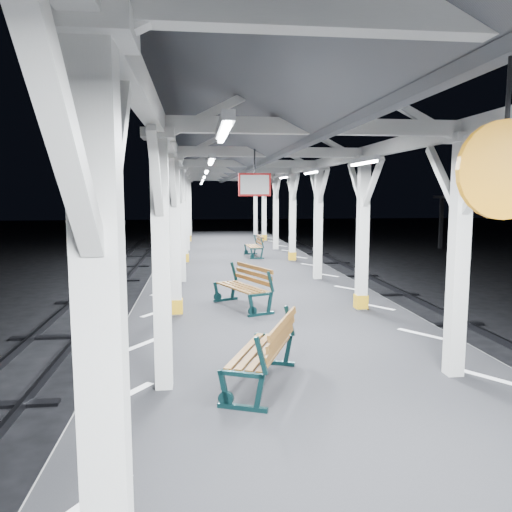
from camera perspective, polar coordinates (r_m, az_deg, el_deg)
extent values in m
plane|color=black|center=(9.22, 3.54, -15.37)|extent=(120.00, 120.00, 0.00)
cube|color=black|center=(9.04, 3.56, -12.44)|extent=(6.00, 50.00, 1.00)
cube|color=silver|center=(8.80, -12.55, -9.71)|extent=(1.00, 48.00, 0.01)
cube|color=silver|center=(9.62, 18.27, -8.44)|extent=(1.00, 48.00, 0.01)
cube|color=#2D2D33|center=(9.52, -24.87, -14.79)|extent=(0.08, 60.00, 0.16)
cube|color=beige|center=(2.60, -17.04, -14.23)|extent=(0.22, 0.22, 3.20)
cube|color=beige|center=(2.53, -18.54, 23.51)|extent=(0.40, 0.40, 0.12)
cube|color=beige|center=(2.97, -15.95, 11.08)|extent=(0.10, 0.99, 0.99)
cube|color=beige|center=(1.90, -21.37, 13.24)|extent=(0.10, 0.99, 0.99)
cube|color=beige|center=(6.46, -10.74, -1.26)|extent=(0.22, 0.22, 3.20)
cube|color=beige|center=(6.44, -11.10, 13.53)|extent=(0.40, 0.40, 0.12)
cube|color=beige|center=(6.95, -10.65, 8.84)|extent=(0.10, 0.99, 0.99)
cube|color=beige|center=(5.85, -11.39, 9.16)|extent=(0.10, 0.99, 0.99)
cube|color=beige|center=(10.43, -9.23, 1.95)|extent=(0.22, 0.22, 3.20)
cube|color=beige|center=(10.41, -9.41, 11.08)|extent=(0.40, 0.40, 0.12)
cube|color=gold|center=(10.65, -9.07, -5.68)|extent=(0.26, 0.26, 0.30)
cube|color=beige|center=(10.94, -9.22, 8.22)|extent=(0.10, 0.99, 0.99)
cube|color=beige|center=(9.84, -9.50, 8.34)|extent=(0.10, 0.99, 0.99)
cube|color=beige|center=(14.42, -8.54, 3.39)|extent=(0.22, 0.22, 3.20)
cube|color=beige|center=(14.40, -8.67, 9.99)|extent=(0.40, 0.40, 0.12)
cube|color=beige|center=(14.94, -8.56, 7.93)|extent=(0.10, 0.99, 0.99)
cube|color=beige|center=(13.84, -8.70, 7.99)|extent=(0.10, 0.99, 0.99)
cube|color=beige|center=(18.41, -8.16, 4.20)|extent=(0.22, 0.22, 3.20)
cube|color=beige|center=(18.40, -8.25, 9.37)|extent=(0.40, 0.40, 0.12)
cube|color=gold|center=(18.53, -8.08, -0.19)|extent=(0.26, 0.26, 0.30)
cube|color=beige|center=(18.93, -8.18, 7.76)|extent=(0.10, 0.99, 0.99)
cube|color=beige|center=(17.84, -8.27, 7.80)|extent=(0.10, 0.99, 0.99)
cube|color=beige|center=(22.40, -7.91, 4.72)|extent=(0.22, 0.22, 3.20)
cube|color=beige|center=(22.39, -7.98, 8.97)|extent=(0.40, 0.40, 0.12)
cube|color=beige|center=(22.93, -7.93, 7.65)|extent=(0.10, 0.99, 0.99)
cube|color=beige|center=(21.83, -7.99, 7.68)|extent=(0.10, 0.99, 0.99)
cube|color=beige|center=(26.40, -7.73, 5.09)|extent=(0.22, 0.22, 3.20)
cube|color=beige|center=(26.39, -7.80, 8.69)|extent=(0.40, 0.40, 0.12)
cube|color=gold|center=(26.49, -7.68, 2.02)|extent=(0.26, 0.26, 0.30)
cube|color=beige|center=(26.93, -7.76, 7.57)|extent=(0.10, 0.99, 0.99)
cube|color=beige|center=(25.83, -7.80, 7.59)|extent=(0.10, 0.99, 0.99)
cube|color=beige|center=(30.40, -7.61, 5.36)|extent=(0.22, 0.22, 3.20)
cube|color=beige|center=(30.39, -7.66, 8.49)|extent=(0.40, 0.40, 0.12)
cube|color=beige|center=(30.93, -7.63, 7.52)|extent=(0.10, 0.99, 0.99)
cube|color=beige|center=(29.83, -7.66, 7.53)|extent=(0.10, 0.99, 0.99)
cube|color=beige|center=(7.35, 22.12, -0.65)|extent=(0.22, 0.22, 3.20)
cube|color=beige|center=(7.33, 22.74, 12.32)|extent=(0.40, 0.40, 0.12)
cube|color=beige|center=(7.78, 20.56, 8.32)|extent=(0.10, 0.99, 0.99)
cube|color=beige|center=(6.82, 24.82, 8.34)|extent=(0.10, 0.99, 0.99)
cube|color=beige|center=(11.00, 12.08, 2.15)|extent=(0.22, 0.22, 3.20)
cube|color=beige|center=(10.99, 12.31, 10.81)|extent=(0.40, 0.40, 0.12)
cube|color=gold|center=(11.21, 11.89, -5.09)|extent=(0.26, 0.26, 0.30)
cube|color=beige|center=(11.49, 11.35, 8.12)|extent=(0.10, 0.99, 0.99)
cube|color=beige|center=(10.45, 13.22, 8.18)|extent=(0.10, 0.99, 0.99)
cube|color=beige|center=(14.84, 7.12, 3.52)|extent=(0.22, 0.22, 3.20)
cube|color=beige|center=(14.82, 7.22, 9.93)|extent=(0.40, 0.40, 0.12)
cube|color=beige|center=(15.34, 6.69, 7.94)|extent=(0.10, 0.99, 0.99)
cube|color=beige|center=(14.27, 7.72, 7.98)|extent=(0.10, 0.99, 0.99)
cube|color=beige|center=(18.74, 4.20, 4.30)|extent=(0.22, 0.22, 3.20)
cube|color=beige|center=(18.73, 4.25, 9.38)|extent=(0.40, 0.40, 0.12)
cube|color=gold|center=(18.86, 4.16, -0.01)|extent=(0.26, 0.26, 0.30)
cube|color=beige|center=(19.26, 3.92, 7.81)|extent=(0.10, 0.99, 0.99)
cube|color=beige|center=(18.18, 4.56, 7.84)|extent=(0.10, 0.99, 0.99)
cube|color=beige|center=(22.67, 2.29, 4.81)|extent=(0.22, 0.22, 3.20)
cube|color=beige|center=(22.67, 2.31, 9.01)|extent=(0.40, 0.40, 0.12)
cube|color=beige|center=(23.20, 2.09, 7.71)|extent=(0.10, 0.99, 0.99)
cube|color=beige|center=(22.11, 2.52, 7.73)|extent=(0.10, 0.99, 0.99)
cube|color=beige|center=(26.63, 0.94, 5.17)|extent=(0.22, 0.22, 3.20)
cube|color=beige|center=(26.62, 0.95, 8.74)|extent=(0.40, 0.40, 0.12)
cube|color=gold|center=(26.72, 0.93, 2.12)|extent=(0.26, 0.26, 0.30)
cube|color=beige|center=(27.16, 0.79, 7.64)|extent=(0.10, 0.99, 0.99)
cube|color=beige|center=(26.07, 1.11, 7.65)|extent=(0.10, 0.99, 0.99)
cube|color=beige|center=(30.60, -0.06, 5.43)|extent=(0.22, 0.22, 3.20)
cube|color=beige|center=(30.59, -0.06, 8.54)|extent=(0.40, 0.40, 0.12)
cube|color=beige|center=(31.13, -0.18, 7.58)|extent=(0.10, 0.99, 0.99)
cube|color=beige|center=(30.04, 0.06, 7.59)|extent=(0.10, 0.99, 0.99)
cube|color=beige|center=(8.43, -10.07, 12.83)|extent=(0.18, 48.00, 0.24)
cube|color=beige|center=(9.13, 16.50, 12.21)|extent=(0.18, 48.00, 0.24)
cube|color=beige|center=(6.61, 7.01, 14.48)|extent=(4.20, 0.14, 0.20)
cube|color=beige|center=(10.53, 1.75, 11.79)|extent=(4.20, 0.14, 0.20)
cube|color=beige|center=(14.48, -0.61, 10.53)|extent=(4.20, 0.14, 0.20)
cube|color=beige|center=(18.46, -1.95, 9.80)|extent=(4.20, 0.14, 0.20)
cube|color=beige|center=(22.45, -2.81, 9.33)|extent=(4.20, 0.14, 0.20)
cube|color=beige|center=(26.44, -3.41, 9.00)|extent=(4.20, 0.14, 0.20)
cube|color=beige|center=(30.43, -3.85, 8.76)|extent=(4.20, 0.14, 0.20)
cube|color=beige|center=(8.70, 3.82, 18.88)|extent=(0.16, 48.00, 0.20)
cube|color=#4F5157|center=(8.50, -5.23, 16.54)|extent=(2.80, 49.00, 1.45)
cube|color=#4F5157|center=(8.95, 12.34, 15.93)|extent=(2.80, 49.00, 1.45)
cube|color=silver|center=(4.42, -3.69, 14.52)|extent=(0.10, 1.35, 0.08)
cube|color=white|center=(4.41, -3.69, 13.88)|extent=(0.05, 1.25, 0.05)
cube|color=silver|center=(8.40, -5.17, 11.02)|extent=(0.10, 1.35, 0.08)
cube|color=white|center=(8.40, -5.16, 10.68)|extent=(0.05, 1.25, 0.05)
cube|color=silver|center=(12.39, -5.68, 9.76)|extent=(0.10, 1.35, 0.08)
cube|color=white|center=(12.39, -5.68, 9.53)|extent=(0.05, 1.25, 0.05)
cube|color=silver|center=(16.39, -5.95, 9.12)|extent=(0.10, 1.35, 0.08)
cube|color=white|center=(16.39, -5.94, 8.95)|extent=(0.05, 1.25, 0.05)
cube|color=silver|center=(20.39, -6.10, 8.73)|extent=(0.10, 1.35, 0.08)
cube|color=white|center=(20.39, -6.10, 8.59)|extent=(0.05, 1.25, 0.05)
cube|color=silver|center=(24.39, -6.21, 8.47)|extent=(0.10, 1.35, 0.08)
cube|color=white|center=(24.38, -6.21, 8.35)|extent=(0.05, 1.25, 0.05)
cube|color=silver|center=(28.38, -6.29, 8.28)|extent=(0.10, 1.35, 0.08)
cube|color=white|center=(28.38, -6.29, 8.18)|extent=(0.05, 1.25, 0.05)
cube|color=silver|center=(5.25, 26.77, 12.62)|extent=(0.10, 1.35, 0.08)
cube|color=white|center=(5.24, 26.74, 12.08)|extent=(0.05, 1.25, 0.05)
cube|color=silver|center=(8.86, 12.19, 10.68)|extent=(0.10, 1.35, 0.08)
cube|color=white|center=(8.86, 12.19, 10.36)|extent=(0.05, 1.25, 0.05)
cube|color=silver|center=(12.71, 6.29, 9.69)|extent=(0.10, 1.35, 0.08)
cube|color=white|center=(12.71, 6.29, 9.46)|extent=(0.05, 1.25, 0.05)
cube|color=silver|center=(16.63, 3.16, 9.12)|extent=(0.10, 1.35, 0.08)
cube|color=white|center=(16.63, 3.16, 8.95)|extent=(0.05, 1.25, 0.05)
cube|color=silver|center=(20.58, 1.24, 8.75)|extent=(0.10, 1.35, 0.08)
cube|color=white|center=(20.58, 1.24, 8.62)|extent=(0.05, 1.25, 0.05)
cube|color=silver|center=(24.55, -0.07, 8.50)|extent=(0.10, 1.35, 0.08)
cube|color=white|center=(24.55, -0.07, 8.38)|extent=(0.05, 1.25, 0.05)
cube|color=silver|center=(28.52, -1.00, 8.32)|extent=(0.10, 1.35, 0.08)
cube|color=white|center=(28.52, -1.00, 8.22)|extent=(0.05, 1.25, 0.05)
cylinder|color=black|center=(2.88, 26.95, 16.76)|extent=(0.02, 0.02, 0.30)
cylinder|color=orange|center=(2.83, 26.48, 8.79)|extent=(0.50, 0.04, 0.50)
cylinder|color=black|center=(7.73, -0.16, 10.79)|extent=(0.02, 0.02, 0.36)
cube|color=red|center=(7.71, -0.16, 8.15)|extent=(0.50, 0.03, 0.35)
cube|color=white|center=(7.71, -0.16, 8.15)|extent=(0.44, 0.04, 0.29)
cylinder|color=black|center=(20.43, 0.46, 8.54)|extent=(0.02, 0.02, 0.36)
cube|color=red|center=(20.43, 0.46, 7.55)|extent=(0.50, 0.03, 0.35)
cube|color=white|center=(20.43, 0.46, 7.55)|extent=(0.44, 0.05, 0.29)
cube|color=black|center=(34.17, 20.39, 3.57)|extent=(0.20, 0.20, 3.30)
sphere|color=silver|center=(28.91, 25.95, 5.84)|extent=(0.20, 0.20, 0.20)
sphere|color=silver|center=(34.12, 20.51, 6.20)|extent=(0.20, 0.20, 0.20)
cube|color=black|center=(6.12, -1.55, -16.95)|extent=(0.59, 0.29, 0.06)
cube|color=black|center=(6.11, -3.64, -14.95)|extent=(0.17, 0.11, 0.47)
cube|color=black|center=(5.99, 0.38, -15.38)|extent=(0.15, 0.10, 0.47)
cube|color=black|center=(5.83, 0.58, -11.32)|extent=(0.17, 0.11, 0.45)
cube|color=black|center=(7.59, 2.11, -12.08)|extent=(0.59, 0.29, 0.06)
cube|color=black|center=(7.58, 0.44, -10.48)|extent=(0.17, 0.11, 0.47)
cube|color=black|center=(7.49, 3.67, -10.72)|extent=(0.15, 0.10, 0.47)
cube|color=black|center=(7.36, 3.85, -7.40)|extent=(0.17, 0.11, 0.45)
cube|color=brown|center=(6.76, -1.20, -10.70)|extent=(0.67, 1.47, 0.04)
cube|color=brown|center=(6.72, -0.10, -10.80)|extent=(0.67, 1.47, 0.04)
cube|color=brown|center=(6.69, 1.02, -10.89)|extent=(0.67, 1.47, 0.04)
cube|color=brown|center=(6.66, 2.14, -10.97)|extent=(0.67, 1.47, 0.04)
cube|color=brown|center=(6.60, 2.76, -9.84)|extent=(0.63, 1.46, 0.10)
cube|color=brown|center=(6.56, 2.95, -8.75)|extent=(0.63, 1.46, 0.10)
cube|color=brown|center=(6.52, 3.13, -7.64)|extent=(0.63, 1.46, 0.10)
cube|color=black|center=(10.46, 0.59, -6.67)|extent=(0.60, 0.30, 0.06)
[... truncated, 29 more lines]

